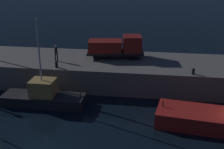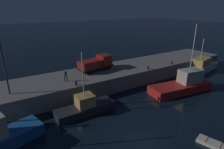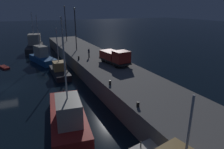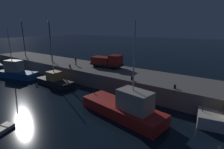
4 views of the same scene
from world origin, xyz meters
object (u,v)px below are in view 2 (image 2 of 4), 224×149
at_px(fishing_boat_blue, 85,107).
at_px(fishing_boat_orange, 201,66).
at_px(fishing_trawler_green, 183,84).
at_px(utility_truck, 96,63).
at_px(bollard_east, 148,68).
at_px(bollard_west, 76,83).
at_px(rowboat_white_mid, 213,144).
at_px(bollard_central, 172,63).
at_px(lamp_post_east, 2,55).
at_px(dockworker, 66,75).

xyz_separation_m(fishing_boat_blue, fishing_boat_orange, (27.12, 2.26, 0.23)).
xyz_separation_m(fishing_boat_orange, fishing_trawler_green, (-11.38, -4.51, 0.07)).
height_order(utility_truck, bollard_east, utility_truck).
bearing_deg(utility_truck, fishing_boat_blue, -126.33).
xyz_separation_m(fishing_boat_orange, bollard_west, (-26.88, 1.09, 1.73)).
relative_size(fishing_boat_orange, rowboat_white_mid, 3.29).
bearing_deg(fishing_trawler_green, rowboat_white_mid, -128.71).
bearing_deg(bollard_central, lamp_post_east, 176.10).
distance_m(fishing_boat_blue, dockworker, 6.05).
bearing_deg(fishing_boat_blue, rowboat_white_mid, -56.92).
distance_m(fishing_boat_orange, bollard_central, 8.05).
height_order(fishing_trawler_green, utility_truck, fishing_trawler_green).
xyz_separation_m(lamp_post_east, bollard_east, (21.07, -1.89, -4.66)).
height_order(fishing_boat_blue, lamp_post_east, lamp_post_east).
height_order(dockworker, bollard_east, dockworker).
bearing_deg(lamp_post_east, rowboat_white_mid, -47.91).
xyz_separation_m(lamp_post_east, utility_truck, (13.36, 2.48, -3.70)).
distance_m(rowboat_white_mid, bollard_west, 17.40).
bearing_deg(fishing_boat_orange, rowboat_white_mid, -143.33).
relative_size(utility_truck, bollard_central, 13.37).
height_order(lamp_post_east, bollard_east, lamp_post_east).
xyz_separation_m(rowboat_white_mid, bollard_east, (5.47, 15.37, 2.54)).
bearing_deg(bollard_central, fishing_trawler_green, -122.57).
distance_m(fishing_boat_blue, bollard_east, 13.88).
relative_size(lamp_post_east, utility_truck, 1.35).
xyz_separation_m(fishing_boat_blue, utility_truck, (5.63, 7.66, 2.88)).
xyz_separation_m(fishing_trawler_green, rowboat_white_mid, (-7.88, -9.83, -0.92)).
distance_m(dockworker, bollard_west, 2.30).
relative_size(fishing_boat_orange, fishing_trawler_green, 0.96).
bearing_deg(rowboat_white_mid, fishing_boat_blue, 123.08).
xyz_separation_m(lamp_post_east, bollard_west, (7.97, -1.84, -4.62)).
bearing_deg(utility_truck, fishing_trawler_green, -44.43).
height_order(dockworker, bollard_central, dockworker).
bearing_deg(bollard_central, bollard_east, -179.59).
height_order(rowboat_white_mid, bollard_east, bollard_east).
xyz_separation_m(utility_truck, bollard_east, (7.71, -4.36, -0.96)).
height_order(fishing_boat_blue, fishing_trawler_green, fishing_trawler_green).
relative_size(utility_truck, dockworker, 3.65).
bearing_deg(lamp_post_east, utility_truck, 10.51).
distance_m(bollard_west, bollard_central, 19.07).
distance_m(rowboat_white_mid, utility_truck, 20.17).
height_order(rowboat_white_mid, bollard_west, bollard_west).
xyz_separation_m(fishing_boat_orange, bollard_east, (-13.78, 1.04, 1.69)).
bearing_deg(fishing_trawler_green, fishing_boat_blue, 171.86).
xyz_separation_m(fishing_boat_blue, lamp_post_east, (-7.72, 5.18, 6.58)).
distance_m(bollard_west, bollard_east, 13.10).
height_order(bollard_west, bollard_east, bollard_west).
relative_size(fishing_boat_blue, bollard_central, 16.53).
height_order(rowboat_white_mid, utility_truck, utility_truck).
bearing_deg(fishing_boat_orange, dockworker, 173.44).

